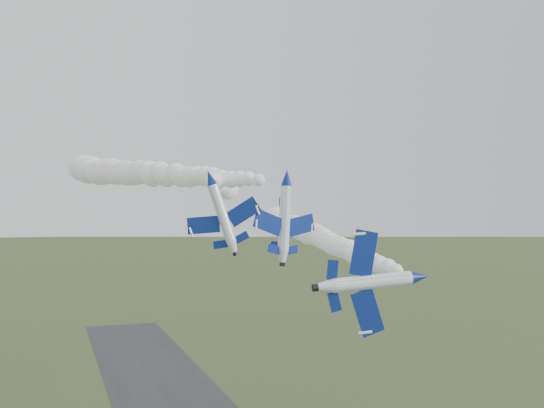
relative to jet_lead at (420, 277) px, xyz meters
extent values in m
cylinder|color=white|center=(-0.04, 0.11, 0.00)|extent=(2.57, 8.75, 1.64)
cone|color=navy|center=(-0.63, -5.30, 0.00)|extent=(1.88, 2.42, 1.64)
cone|color=white|center=(0.53, 5.32, 0.00)|extent=(1.83, 2.02, 1.64)
cylinder|color=black|center=(0.64, 6.34, 0.00)|extent=(0.89, 0.70, 0.83)
ellipsoid|color=black|center=(0.29, -2.15, 0.04)|extent=(1.41, 3.06, 1.09)
cube|color=navy|center=(-0.31, 0.97, 3.06)|extent=(0.73, 2.50, 4.72)
cube|color=navy|center=(0.11, 0.92, -3.09)|extent=(0.73, 2.50, 4.72)
cube|color=navy|center=(0.32, 4.41, 1.64)|extent=(0.36, 1.15, 2.06)
cube|color=navy|center=(0.54, 4.39, -1.64)|extent=(0.36, 1.15, 2.06)
cube|color=navy|center=(1.73, 4.01, 0.09)|extent=(2.43, 1.88, 0.28)
cylinder|color=white|center=(-17.73, 20.81, 11.37)|extent=(4.06, 7.73, 1.71)
cone|color=navy|center=(-19.27, 16.28, 11.37)|extent=(2.26, 2.43, 1.71)
cone|color=white|center=(-16.25, 25.16, 11.37)|extent=(2.14, 2.09, 1.71)
cylinder|color=black|center=(-15.96, 26.02, 11.37)|extent=(1.00, 0.79, 0.87)
ellipsoid|color=black|center=(-18.51, 19.01, 11.85)|extent=(1.92, 2.83, 1.14)
cube|color=navy|center=(-19.89, 22.30, 10.38)|extent=(4.46, 3.33, 1.43)
cube|color=navy|center=(-15.02, 20.65, 12.10)|extent=(4.46, 3.33, 1.43)
cube|color=navy|center=(-17.80, 24.84, 10.91)|extent=(1.97, 1.50, 0.66)
cube|color=navy|center=(-15.21, 23.96, 11.83)|extent=(1.97, 1.50, 0.66)
cube|color=navy|center=(-16.93, 24.31, 12.48)|extent=(1.16, 1.60, 1.92)
cylinder|color=white|center=(-7.05, 20.92, 11.58)|extent=(4.62, 8.56, 1.63)
cone|color=navy|center=(-5.09, 15.89, 11.58)|extent=(2.33, 2.68, 1.63)
cone|color=white|center=(-8.93, 25.77, 11.58)|extent=(2.18, 2.30, 1.63)
cylinder|color=black|center=(-9.30, 26.72, 11.58)|extent=(0.99, 0.87, 0.82)
ellipsoid|color=black|center=(-6.21, 18.89, 12.15)|extent=(2.08, 3.13, 1.08)
cube|color=navy|center=(-10.19, 20.57, 11.63)|extent=(5.25, 3.98, 0.46)
cube|color=navy|center=(-4.51, 22.79, 11.22)|extent=(5.25, 3.98, 0.46)
cube|color=navy|center=(-10.11, 24.32, 11.69)|extent=(2.31, 1.78, 0.24)
cube|color=navy|center=(-7.08, 25.50, 11.47)|extent=(2.31, 1.78, 0.24)
cube|color=navy|center=(-8.43, 24.72, 12.90)|extent=(0.85, 1.62, 2.24)
camera|label=1|loc=(-37.29, -55.12, 6.85)|focal=40.00mm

